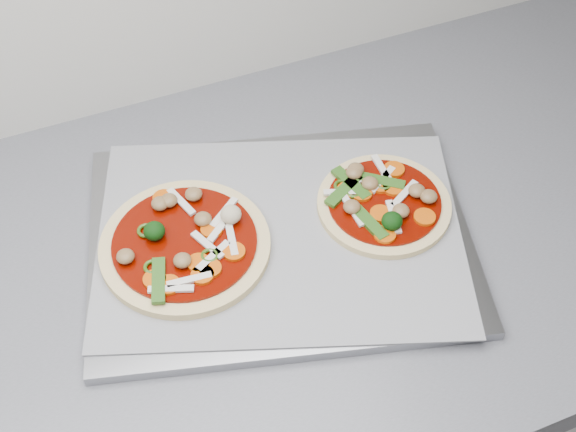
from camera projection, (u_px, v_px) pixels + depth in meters
name	position (u px, v px, depth m)	size (l,w,h in m)	color
baking_tray	(280.00, 238.00, 0.91)	(0.43, 0.32, 0.01)	gray
parchment	(280.00, 234.00, 0.91)	(0.41, 0.30, 0.00)	gray
pizza_left	(185.00, 244.00, 0.88)	(0.21, 0.21, 0.03)	#E8C585
pizza_right	(382.00, 202.00, 0.92)	(0.19, 0.19, 0.03)	#E8C585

